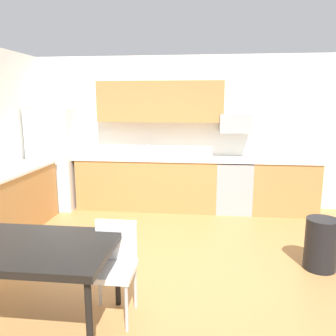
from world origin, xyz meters
TOP-DOWN VIEW (x-y plane):
  - ground_plane at (0.00, 0.00)m, footprint 12.00×12.00m
  - wall_back at (0.00, 2.65)m, footprint 5.80×0.10m
  - cabinet_run_back at (-0.52, 2.30)m, footprint 2.46×0.60m
  - cabinet_run_back_right at (1.85, 2.30)m, footprint 1.09×0.60m
  - cabinet_run_left at (-2.30, 0.80)m, footprint 0.60×2.00m
  - countertop_back at (0.00, 2.30)m, footprint 4.80×0.64m
  - countertop_left at (-2.30, 0.80)m, footprint 0.64×2.00m
  - upper_cabinets_back at (-0.30, 2.43)m, footprint 2.20×0.34m
  - refrigerator at (-2.18, 2.22)m, footprint 0.76×0.70m
  - oven_range at (1.01, 2.30)m, footprint 0.60×0.60m
  - microwave at (1.01, 2.40)m, footprint 0.54×0.36m
  - sink_basin at (-0.53, 2.30)m, footprint 0.48×0.40m
  - sink_faucet at (-0.53, 2.48)m, footprint 0.02×0.02m
  - dining_table at (-0.92, -1.11)m, footprint 1.40×0.90m
  - chair_near_table at (-0.28, -0.85)m, footprint 0.40×0.40m
  - trash_bin at (1.85, 0.24)m, footprint 0.36×0.36m

SIDE VIEW (x-z plane):
  - ground_plane at x=0.00m, z-range 0.00..0.00m
  - trash_bin at x=1.85m, z-range 0.00..0.60m
  - cabinet_run_back at x=-0.52m, z-range 0.00..0.90m
  - cabinet_run_back_right at x=1.85m, z-range 0.00..0.90m
  - cabinet_run_left at x=-2.30m, z-range 0.00..0.90m
  - oven_range at x=1.01m, z-range 0.00..0.91m
  - chair_near_table at x=-0.28m, z-range 0.08..0.93m
  - dining_table at x=-0.92m, z-range 0.31..1.06m
  - sink_basin at x=-0.53m, z-range 0.81..0.95m
  - refrigerator at x=-2.18m, z-range 0.00..1.79m
  - countertop_back at x=0.00m, z-range 0.90..0.94m
  - countertop_left at x=-2.30m, z-range 0.90..0.94m
  - sink_faucet at x=-0.53m, z-range 0.92..1.16m
  - wall_back at x=0.00m, z-range 0.00..2.70m
  - microwave at x=1.01m, z-range 1.37..1.69m
  - upper_cabinets_back at x=-0.30m, z-range 1.55..2.25m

